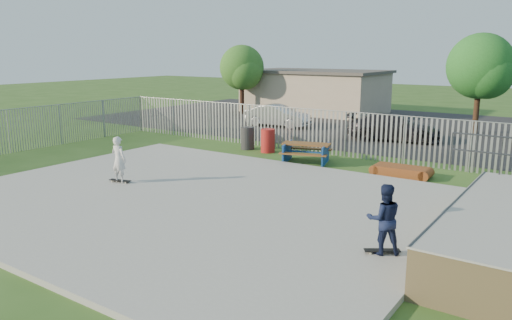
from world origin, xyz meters
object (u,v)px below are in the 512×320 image
Objects in this scene: trash_bin_grey at (248,138)px; skater_navy at (384,219)px; car_dark at (394,127)px; car_silver at (278,116)px; skater_white at (119,160)px; funbox at (401,171)px; trash_bin_red at (268,141)px; tree_left at (242,68)px; picnic_table at (306,153)px; tree_mid at (480,66)px.

skater_navy is (10.01, -8.83, 0.42)m from trash_bin_grey.
car_silver is at bearing 70.32° from car_dark.
skater_white is (2.95, -14.95, 0.26)m from car_silver.
funbox is 13.18m from car_silver.
trash_bin_red is at bearing -79.16° from skater_navy.
tree_left is 3.16× the size of skater_navy.
picnic_table is 3.87m from trash_bin_grey.
car_dark is (7.61, -0.78, 0.02)m from car_silver.
skater_white is at bearing -65.38° from tree_left.
trash_bin_red is 1.01× the size of trash_bin_grey.
trash_bin_grey is 14.36m from tree_left.
car_dark reaches higher than picnic_table.
funbox is 1.17× the size of skater_navy.
picnic_table is 2.69m from trash_bin_red.
trash_bin_red reaches higher than picnic_table.
skater_navy is (2.20, -7.80, 0.77)m from funbox.
tree_left is at bearing 141.32° from funbox.
funbox is at bearing -172.19° from car_dark.
funbox is at bearing -8.14° from trash_bin_red.
car_dark is at bearing -100.04° from car_silver.
tree_left is at bearing 179.68° from tree_mid.
skater_white is (8.80, -19.20, -2.46)m from tree_left.
picnic_table is at bearing -119.69° from skater_white.
trash_bin_red is at bearing -3.85° from trash_bin_grey.
car_silver is at bearing -36.00° from tree_left.
tree_mid reaches higher than skater_navy.
skater_navy reaches higher than picnic_table.
picnic_table is 1.46× the size of skater_white.
funbox is 0.33× the size of tree_mid.
funbox is at bearing -7.48° from trash_bin_grey.
tree_mid is at bearing 54.42° from trash_bin_grey.
skater_navy is 1.00× the size of skater_white.
picnic_table is 2.19× the size of trash_bin_grey.
picnic_table is 0.42× the size of tree_mid.
tree_left is at bearing -81.58° from skater_navy.
skater_navy is (5.06, -15.00, 0.24)m from car_dark.
picnic_table is at bearing -15.08° from trash_bin_grey.
tree_left is (-8.51, 11.20, 2.87)m from trash_bin_grey.
car_dark is (3.74, 6.26, 0.17)m from trash_bin_red.
funbox is 10.29m from skater_white.
picnic_table is 1.46× the size of skater_navy.
tree_mid is (6.73, 11.19, 3.23)m from trash_bin_red.
picnic_table reaches higher than funbox.
trash_bin_red is 1.21m from trash_bin_grey.
tree_mid reaches higher than car_silver.
trash_bin_grey reaches higher than funbox.
skater_white reaches higher than picnic_table.
car_dark is 14.92m from skater_white.
car_silver is (-6.40, 7.96, 0.27)m from picnic_table.
tree_left is (-5.85, 4.25, 2.72)m from car_silver.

